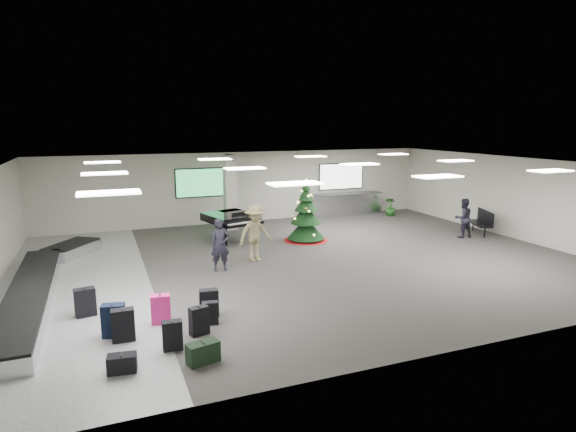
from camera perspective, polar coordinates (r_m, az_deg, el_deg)
name	(u,v)px	position (r m, az deg, el deg)	size (l,w,h in m)	color
ground	(304,261)	(16.04, 1.95, -5.32)	(18.00, 18.00, 0.00)	#353230
room_envelope	(286,189)	(16.01, -0.21, 3.20)	(18.02, 14.02, 3.21)	#AFADA0
baggage_carousel	(40,284)	(14.75, -27.31, -7.19)	(2.28, 9.71, 0.43)	silver
service_counter	(343,204)	(23.90, 6.58, 1.40)	(4.05, 0.65, 1.08)	silver
suitcase_0	(172,335)	(10.22, -13.54, -13.59)	(0.41, 0.24, 0.63)	black
suitcase_1	(199,321)	(10.77, -10.49, -12.10)	(0.45, 0.31, 0.65)	black
pink_suitcase	(161,309)	(11.50, -14.84, -10.64)	(0.46, 0.30, 0.69)	#DB1C77
suitcase_3	(209,303)	(11.67, -9.35, -10.13)	(0.46, 0.29, 0.68)	black
navy_suitcase	(113,320)	(11.13, -19.98, -11.56)	(0.52, 0.37, 0.74)	black
suitcase_5	(123,325)	(10.86, -18.95, -12.13)	(0.47, 0.27, 0.72)	black
green_duffel	(203,352)	(9.66, -10.04, -15.63)	(0.66, 0.44, 0.43)	black
suitcase_7	(210,313)	(11.26, -9.21, -11.28)	(0.39, 0.26, 0.55)	black
suitcase_8	(85,302)	(12.48, -22.91, -9.40)	(0.50, 0.34, 0.70)	black
black_duffel	(122,363)	(9.70, -19.07, -16.19)	(0.55, 0.36, 0.36)	black
christmas_tree	(306,219)	(18.59, 2.14, -0.38)	(1.72, 1.72, 2.45)	maroon
grand_piano	(231,218)	(18.75, -6.74, -0.28)	(2.11, 2.47, 1.21)	black
bench	(481,221)	(21.27, 21.94, -0.50)	(1.09, 1.64, 0.99)	black
traveler_a	(220,245)	(14.94, -8.03, -3.40)	(0.60, 0.39, 1.63)	black
traveler_b	(255,233)	(15.82, -3.91, -2.05)	(1.22, 0.70, 1.88)	#837951
traveler_bench	(463,218)	(20.31, 20.05, -0.23)	(0.76, 0.59, 1.57)	black
potted_plant_left	(304,210)	(22.85, 1.94, 0.69)	(0.46, 0.37, 0.83)	#154014
potted_plant_right	(390,207)	(24.15, 12.04, 1.08)	(0.50, 0.50, 0.89)	#154014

